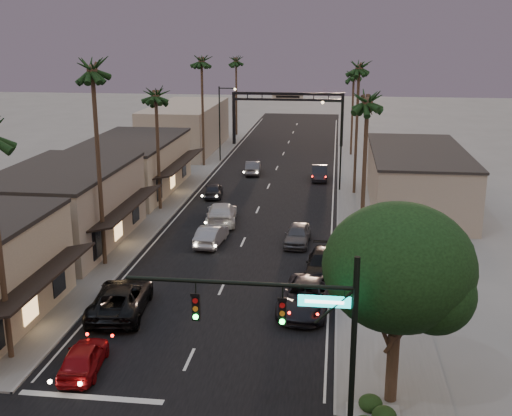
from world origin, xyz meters
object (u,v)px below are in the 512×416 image
(palm_lc, at_px, (155,91))
(palm_ra, at_px, (368,95))
(arch, at_px, (288,105))
(palm_rb, at_px, (359,64))
(palm_lb, at_px, (92,64))
(streetlight_right, at_px, (338,138))
(traffic_signal, at_px, (301,325))
(palm_far, at_px, (236,58))
(oncoming_silver, at_px, (211,235))
(oncoming_pickup, at_px, (121,299))
(palm_rc, at_px, (354,72))
(palm_ld, at_px, (201,58))
(corner_tree, at_px, (400,272))
(oncoming_red, at_px, (83,358))
(curbside_black, at_px, (324,264))
(streetlight_left, at_px, (222,118))
(curbside_near, at_px, (306,297))

(palm_lc, xyz_separation_m, palm_ra, (17.20, -12.00, 0.97))
(arch, relative_size, palm_rb, 1.07)
(palm_lb, distance_m, palm_lc, 14.30)
(arch, distance_m, streetlight_right, 25.94)
(traffic_signal, relative_size, palm_far, 0.64)
(oncoming_silver, bearing_deg, oncoming_pickup, 82.29)
(oncoming_pickup, bearing_deg, palm_rc, -111.63)
(traffic_signal, xyz_separation_m, palm_ra, (2.91, 20.00, 6.36))
(traffic_signal, height_order, arch, traffic_signal)
(palm_ld, bearing_deg, palm_ra, -60.98)
(traffic_signal, relative_size, oncoming_silver, 1.89)
(traffic_signal, xyz_separation_m, corner_tree, (3.79, 3.45, 0.90))
(palm_ld, bearing_deg, oncoming_red, -85.14)
(streetlight_right, relative_size, palm_lc, 0.74)
(oncoming_red, xyz_separation_m, curbside_black, (10.80, 13.58, 0.08))
(arch, xyz_separation_m, palm_rb, (8.60, -26.00, 6.88))
(oncoming_pickup, bearing_deg, curbside_black, -153.61)
(curbside_black, bearing_deg, oncoming_pickup, -144.41)
(palm_lb, height_order, oncoming_pickup, palm_lb)
(palm_ra, bearing_deg, palm_far, 107.38)
(palm_ra, relative_size, oncoming_silver, 2.93)
(palm_lc, bearing_deg, palm_rb, 24.94)
(arch, distance_m, palm_far, 12.96)
(arch, distance_m, palm_ld, 18.61)
(palm_ld, bearing_deg, arch, 60.17)
(corner_tree, distance_m, palm_far, 72.96)
(palm_lc, height_order, oncoming_pickup, palm_lc)
(corner_tree, xyz_separation_m, oncoming_pickup, (-14.48, 7.30, -5.11))
(palm_ld, height_order, oncoming_red, palm_ld)
(palm_lc, distance_m, palm_far, 42.01)
(palm_rc, height_order, palm_far, palm_far)
(streetlight_right, bearing_deg, oncoming_silver, -117.17)
(palm_rc, relative_size, curbside_black, 2.25)
(palm_far, bearing_deg, streetlight_right, -65.24)
(oncoming_silver, bearing_deg, palm_far, -78.38)
(traffic_signal, bearing_deg, streetlight_left, 103.14)
(palm_lc, relative_size, oncoming_red, 2.93)
(oncoming_red, bearing_deg, curbside_near, -147.44)
(palm_lc, relative_size, curbside_near, 2.07)
(streetlight_right, xyz_separation_m, oncoming_red, (-11.55, -36.69, -4.62))
(streetlight_right, height_order, palm_ra, palm_ra)
(oncoming_silver, bearing_deg, palm_rc, -101.56)
(traffic_signal, relative_size, arch, 0.56)
(curbside_black, bearing_deg, palm_ra, 44.01)
(palm_rb, bearing_deg, curbside_black, -96.26)
(corner_tree, xyz_separation_m, oncoming_red, (-14.10, 0.86, -5.27))
(oncoming_silver, height_order, curbside_near, curbside_near)
(palm_rb, bearing_deg, corner_tree, -88.63)
(streetlight_left, distance_m, curbside_black, 38.68)
(oncoming_red, distance_m, oncoming_pickup, 6.45)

